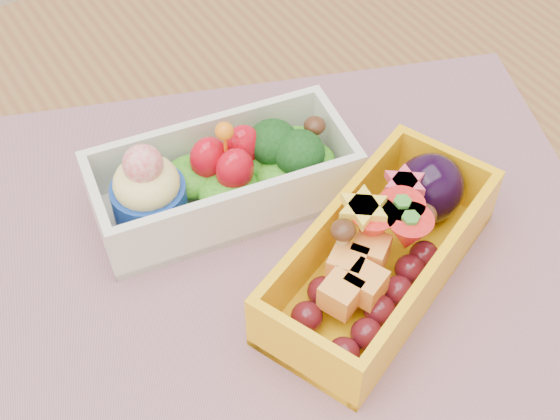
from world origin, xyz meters
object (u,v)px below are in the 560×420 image
table (257,341)px  bento_white (222,178)px  placemat (275,254)px  bento_yellow (384,250)px

table → bento_white: bearing=79.3°
table → bento_white: 0.14m
placemat → bento_yellow: bearing=-46.3°
bento_yellow → bento_white: bearing=94.4°
placemat → bento_yellow: size_ratio=2.30×
bento_white → bento_yellow: bento_white is taller
table → placemat: 0.10m
bento_white → bento_yellow: size_ratio=0.97×
bento_yellow → placemat: bearing=111.0°
table → bento_yellow: (0.07, -0.05, 0.13)m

